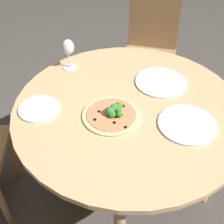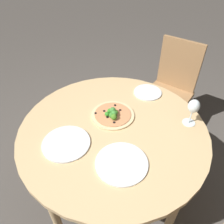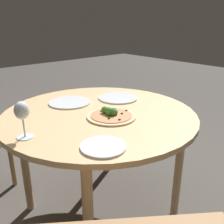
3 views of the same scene
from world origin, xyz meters
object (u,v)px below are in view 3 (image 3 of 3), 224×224
at_px(plate_near, 70,102).
at_px(plate_far, 118,98).
at_px(plate_side, 103,146).
at_px(wine_glass, 22,112).
at_px(pizza, 112,114).

xyz_separation_m(plate_near, plate_far, (-0.14, -0.30, -0.00)).
relative_size(plate_near, plate_side, 1.37).
relative_size(wine_glass, plate_side, 0.88).
relative_size(pizza, plate_far, 1.02).
bearing_deg(plate_near, plate_side, 160.18).
xyz_separation_m(plate_far, plate_side, (-0.48, 0.53, 0.00)).
height_order(plate_near, plate_far, same).
bearing_deg(wine_glass, plate_near, -55.53).
bearing_deg(plate_side, wine_glass, 33.48).
relative_size(plate_far, plate_side, 1.35).
bearing_deg(plate_side, pizza, -47.10).
bearing_deg(plate_side, plate_far, -47.88).
relative_size(pizza, wine_glass, 1.57).
distance_m(pizza, plate_near, 0.37).
height_order(wine_glass, plate_far, wine_glass).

